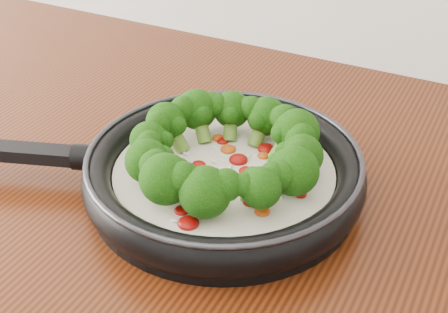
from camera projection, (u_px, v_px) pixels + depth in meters
The scene contains 1 object.
skillet at pixel (222, 167), 0.69m from camera, with size 0.53×0.41×0.09m.
Camera 1 is at (0.19, 0.58, 1.32)m, focal length 49.00 mm.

